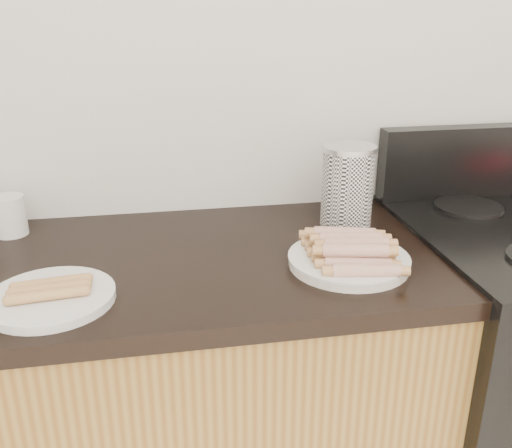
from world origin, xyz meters
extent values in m
cube|color=silver|center=(0.00, 2.00, 1.30)|extent=(4.00, 0.04, 2.60)
cube|color=black|center=(0.78, 1.96, 1.01)|extent=(0.76, 0.06, 0.20)
cylinder|color=black|center=(0.61, 1.84, 0.92)|extent=(0.18, 0.18, 0.01)
cylinder|color=white|center=(0.18, 1.58, 0.91)|extent=(0.32, 0.32, 0.02)
cylinder|color=white|center=(-0.43, 1.53, 0.91)|extent=(0.29, 0.29, 0.02)
cylinder|color=#9E3639|center=(0.18, 1.49, 0.93)|extent=(0.14, 0.06, 0.03)
cylinder|color=#9E3639|center=(0.18, 1.52, 0.93)|extent=(0.14, 0.06, 0.03)
cylinder|color=#9E3639|center=(0.18, 1.55, 0.93)|extent=(0.14, 0.06, 0.03)
cylinder|color=#9E3639|center=(0.18, 1.58, 0.93)|extent=(0.14, 0.06, 0.03)
cylinder|color=#9E3639|center=(0.18, 1.62, 0.93)|extent=(0.14, 0.06, 0.03)
cylinder|color=#9E3639|center=(0.18, 1.65, 0.93)|extent=(0.14, 0.06, 0.03)
cylinder|color=#9E3639|center=(0.18, 1.68, 0.93)|extent=(0.14, 0.06, 0.03)
cylinder|color=#9E3639|center=(0.18, 1.54, 0.96)|extent=(0.14, 0.06, 0.03)
cylinder|color=#9E3639|center=(0.18, 1.57, 0.96)|extent=(0.14, 0.06, 0.03)
cylinder|color=#9E3639|center=(0.18, 1.60, 0.96)|extent=(0.14, 0.06, 0.03)
cylinder|color=#9E3639|center=(0.18, 1.63, 0.96)|extent=(0.14, 0.06, 0.03)
cylinder|color=#AE5F43|center=(-0.43, 1.51, 0.93)|extent=(0.14, 0.04, 0.02)
cylinder|color=#AE5F43|center=(-0.43, 1.53, 0.93)|extent=(0.14, 0.04, 0.02)
cylinder|color=#AE5F43|center=(-0.43, 1.56, 0.93)|extent=(0.14, 0.04, 0.02)
cylinder|color=silver|center=(0.26, 1.82, 1.00)|extent=(0.13, 0.13, 0.19)
cylinder|color=silver|center=(0.26, 1.82, 1.10)|extent=(0.13, 0.13, 0.01)
cylinder|color=white|center=(-0.57, 1.90, 0.95)|extent=(0.08, 0.08, 0.10)
camera|label=1|loc=(-0.21, 0.52, 1.43)|focal=40.00mm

